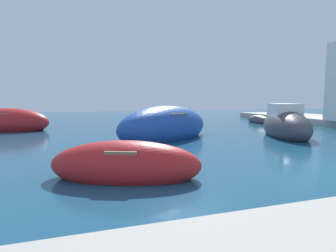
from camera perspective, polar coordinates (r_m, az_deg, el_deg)
moored_boat_0 at (r=14.04m, az=-0.60°, el=-0.19°), size 6.64×5.35×2.26m
moored_boat_1 at (r=20.48m, az=-31.73°, el=0.62°), size 5.80×3.22×1.95m
moored_boat_2 at (r=7.16m, az=-9.20°, el=-8.34°), size 4.30×2.81×1.32m
moored_boat_3 at (r=16.37m, az=24.18°, el=0.12°), size 3.96×5.50×2.27m
moored_boat_4 at (r=22.28m, az=2.58°, el=1.48°), size 3.85×3.15×1.57m
moored_boat_5 at (r=24.36m, az=19.23°, el=1.19°), size 1.16×3.32×0.89m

